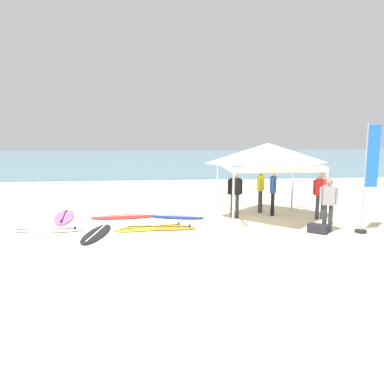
% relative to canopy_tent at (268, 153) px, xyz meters
% --- Properties ---
extents(ground_plane, '(80.00, 80.00, 0.00)m').
position_rel_canopy_tent_xyz_m(ground_plane, '(-2.59, -1.03, -2.39)').
color(ground_plane, beige).
extents(sea, '(80.00, 36.00, 0.10)m').
position_rel_canopy_tent_xyz_m(sea, '(-2.59, 29.43, -2.34)').
color(sea, '#568499').
rests_on(sea, ground).
extents(canopy_tent, '(3.16, 3.16, 2.75)m').
position_rel_canopy_tent_xyz_m(canopy_tent, '(0.00, 0.00, 0.00)').
color(canopy_tent, '#B7B7BC').
rests_on(canopy_tent, ground).
extents(surfboard_orange, '(2.48, 0.95, 0.19)m').
position_rel_canopy_tent_xyz_m(surfboard_orange, '(-3.83, -0.89, -2.35)').
color(surfboard_orange, orange).
rests_on(surfboard_orange, ground).
extents(surfboard_black, '(0.97, 2.38, 0.19)m').
position_rel_canopy_tent_xyz_m(surfboard_black, '(-5.78, -1.44, -2.35)').
color(surfboard_black, black).
rests_on(surfboard_black, ground).
extents(surfboard_pink, '(1.02, 2.58, 0.19)m').
position_rel_canopy_tent_xyz_m(surfboard_pink, '(-7.33, 1.01, -2.35)').
color(surfboard_pink, pink).
rests_on(surfboard_pink, ground).
extents(surfboard_navy, '(2.06, 1.03, 0.19)m').
position_rel_canopy_tent_xyz_m(surfboard_navy, '(-3.16, 0.58, -2.35)').
color(surfboard_navy, navy).
rests_on(surfboard_navy, ground).
extents(surfboard_red, '(2.49, 0.88, 0.19)m').
position_rel_canopy_tent_xyz_m(surfboard_red, '(-5.11, 0.83, -2.35)').
color(surfboard_red, red).
rests_on(surfboard_red, ground).
extents(surfboard_white, '(2.25, 0.75, 0.19)m').
position_rel_canopy_tent_xyz_m(surfboard_white, '(-7.43, -0.86, -2.35)').
color(surfboard_white, white).
rests_on(surfboard_white, ground).
extents(surfboard_yellow, '(2.45, 1.18, 0.19)m').
position_rel_canopy_tent_xyz_m(surfboard_yellow, '(-4.12, -0.89, -2.35)').
color(surfboard_yellow, yellow).
rests_on(surfboard_yellow, ground).
extents(person_yellow, '(0.36, 0.50, 1.71)m').
position_rel_canopy_tent_xyz_m(person_yellow, '(0.12, 1.21, -1.40)').
color(person_yellow, '#383842').
rests_on(person_yellow, ground).
extents(person_red, '(0.48, 0.38, 1.71)m').
position_rel_canopy_tent_xyz_m(person_red, '(1.96, -0.13, -1.40)').
color(person_red, '#383842').
rests_on(person_red, ground).
extents(person_blue, '(0.33, 0.52, 1.71)m').
position_rel_canopy_tent_xyz_m(person_blue, '(0.46, 0.69, -1.40)').
color(person_blue, black).
rests_on(person_blue, ground).
extents(person_black, '(0.55, 0.23, 1.71)m').
position_rel_canopy_tent_xyz_m(person_black, '(-1.07, 0.36, -1.40)').
color(person_black, '#2D2D33').
rests_on(person_black, ground).
extents(person_grey, '(0.52, 0.33, 1.71)m').
position_rel_canopy_tent_xyz_m(person_grey, '(1.44, -1.83, -1.40)').
color(person_grey, '#2D2D33').
rests_on(person_grey, ground).
extents(banner_flag, '(0.60, 0.36, 3.40)m').
position_rel_canopy_tent_xyz_m(banner_flag, '(2.59, -1.99, -0.81)').
color(banner_flag, '#99999E').
rests_on(banner_flag, ground).
extents(gear_bag_near_tent, '(0.67, 0.63, 0.28)m').
position_rel_canopy_tent_xyz_m(gear_bag_near_tent, '(1.11, -1.92, -2.25)').
color(gear_bag_near_tent, '#232328').
rests_on(gear_bag_near_tent, ground).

